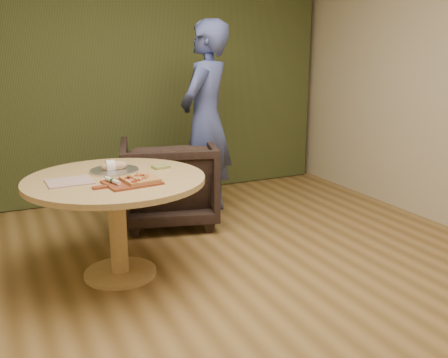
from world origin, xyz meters
TOP-DOWN VIEW (x-y plane):
  - room_shell at (0.00, 0.00)m, footprint 5.04×6.04m
  - curtain at (0.00, 2.90)m, footprint 4.80×0.14m
  - pedestal_table at (-0.55, 0.90)m, footprint 1.27×1.27m
  - pizza_paddle at (-0.50, 0.68)m, footprint 0.46×0.32m
  - flatbread_pizza at (-0.43, 0.67)m, footprint 0.25×0.25m
  - cutlery_roll at (-0.61, 0.70)m, footprint 0.08×0.20m
  - newspaper at (-0.86, 0.89)m, footprint 0.31×0.26m
  - serving_tray at (-0.51, 1.07)m, footprint 0.36×0.36m
  - bread_roll at (-0.52, 1.07)m, footprint 0.19×0.09m
  - green_packet at (-0.17, 1.02)m, footprint 0.13×0.11m
  - armchair at (0.17, 1.85)m, footprint 1.04×1.00m
  - person_standing at (0.59, 1.92)m, footprint 0.82×0.80m

SIDE VIEW (x-z plane):
  - armchair at x=0.17m, z-range 0.00..0.89m
  - pedestal_table at x=-0.55m, z-range 0.23..0.98m
  - newspaper at x=-0.86m, z-range 0.75..0.76m
  - serving_tray at x=-0.51m, z-range 0.75..0.77m
  - pizza_paddle at x=-0.50m, z-range 0.75..0.77m
  - green_packet at x=-0.17m, z-range 0.75..0.77m
  - flatbread_pizza at x=-0.43m, z-range 0.76..0.80m
  - cutlery_roll at x=-0.61m, z-range 0.76..0.80m
  - bread_roll at x=-0.52m, z-range 0.75..0.84m
  - person_standing at x=0.59m, z-range 0.00..1.90m
  - room_shell at x=0.00m, z-range -0.02..2.82m
  - curtain at x=0.00m, z-range 0.01..2.79m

